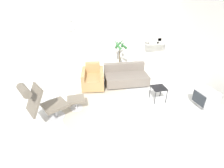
{
  "coord_description": "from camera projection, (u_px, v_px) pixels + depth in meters",
  "views": [
    {
      "loc": [
        -0.76,
        -4.16,
        3.06
      ],
      "look_at": [
        0.3,
        0.35,
        0.55
      ],
      "focal_mm": 28.0,
      "sensor_mm": 36.0,
      "label": 1
    }
  ],
  "objects": [
    {
      "name": "crt_television",
      "position": [
        206.0,
        98.0,
        5.09
      ],
      "size": [
        0.57,
        0.57,
        0.51
      ],
      "rotation": [
        0.0,
        0.0,
        1.65
      ],
      "color": "#B7B7B7",
      "rests_on": "ground_plane"
    },
    {
      "name": "round_rug",
      "position": [
        105.0,
        108.0,
        5.13
      ],
      "size": [
        2.53,
        2.53,
        0.01
      ],
      "color": "#BCB29E",
      "rests_on": "ground_plane"
    },
    {
      "name": "wall_back",
      "position": [
        91.0,
        38.0,
        6.83
      ],
      "size": [
        12.0,
        0.09,
        2.8
      ],
      "color": "silver",
      "rests_on": "ground_plane"
    },
    {
      "name": "ottoman",
      "position": [
        76.0,
        101.0,
        5.0
      ],
      "size": [
        0.48,
        0.41,
        0.34
      ],
      "color": "#BCBCC1",
      "rests_on": "ground_plane"
    },
    {
      "name": "wall_right",
      "position": [
        218.0,
        53.0,
        5.2
      ],
      "size": [
        0.06,
        12.0,
        2.8
      ],
      "color": "silver",
      "rests_on": "ground_plane"
    },
    {
      "name": "couch_low",
      "position": [
        126.0,
        77.0,
        6.41
      ],
      "size": [
        1.59,
        1.02,
        0.67
      ],
      "rotation": [
        0.0,
        0.0,
        3.07
      ],
      "color": "black",
      "rests_on": "ground_plane"
    },
    {
      "name": "side_table",
      "position": [
        159.0,
        89.0,
        5.3
      ],
      "size": [
        0.42,
        0.42,
        0.45
      ],
      "color": "black",
      "rests_on": "ground_plane"
    },
    {
      "name": "armchair_red",
      "position": [
        93.0,
        79.0,
        6.11
      ],
      "size": [
        0.88,
        1.02,
        0.8
      ],
      "rotation": [
        0.0,
        0.0,
        2.99
      ],
      "color": "silver",
      "rests_on": "ground_plane"
    },
    {
      "name": "lounge_chair",
      "position": [
        40.0,
        100.0,
        4.26
      ],
      "size": [
        1.14,
        0.93,
        1.17
      ],
      "rotation": [
        0.0,
        0.0,
        -1.1
      ],
      "color": "#BCBCC1",
      "rests_on": "ground_plane"
    },
    {
      "name": "shelf_unit",
      "position": [
        157.0,
        41.0,
        7.24
      ],
      "size": [
        0.97,
        0.28,
        1.68
      ],
      "color": "#BCBCC1",
      "rests_on": "ground_plane"
    },
    {
      "name": "ground_plane",
      "position": [
        105.0,
        107.0,
        5.17
      ],
      "size": [
        12.0,
        12.0,
        0.0
      ],
      "primitive_type": "plane",
      "color": "silver"
    },
    {
      "name": "potted_plant",
      "position": [
        120.0,
        61.0,
        6.94
      ],
      "size": [
        0.55,
        0.53,
        1.46
      ],
      "color": "#333338",
      "rests_on": "ground_plane"
    }
  ]
}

